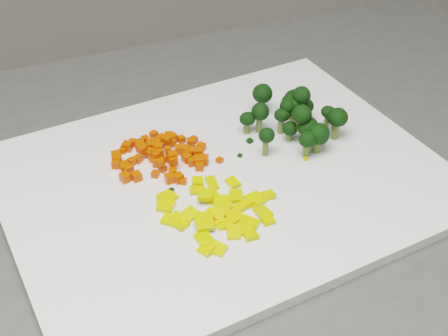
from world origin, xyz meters
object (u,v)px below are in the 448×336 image
object	(u,v)px
cutting_board	(224,179)
broccoli_pile	(291,111)
carrot_pile	(159,150)
pepper_pile	(217,207)

from	to	relation	value
cutting_board	broccoli_pile	bearing A→B (deg)	30.61
carrot_pile	broccoli_pile	size ratio (longest dim) A/B	0.83
cutting_board	carrot_pile	distance (m)	0.09
cutting_board	carrot_pile	bearing A→B (deg)	144.45
carrot_pile	pepper_pile	world-z (taller)	carrot_pile
carrot_pile	pepper_pile	distance (m)	0.12
carrot_pile	broccoli_pile	world-z (taller)	broccoli_pile
pepper_pile	broccoli_pile	bearing A→B (deg)	43.44
cutting_board	pepper_pile	bearing A→B (deg)	-112.81
broccoli_pile	pepper_pile	bearing A→B (deg)	-136.56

